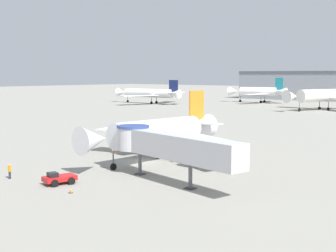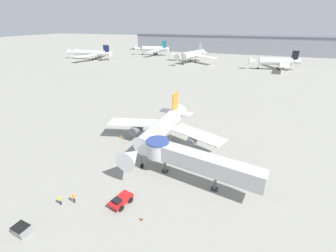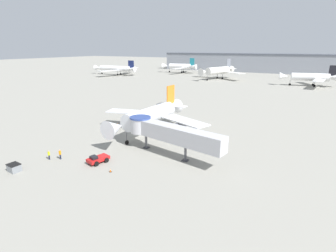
# 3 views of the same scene
# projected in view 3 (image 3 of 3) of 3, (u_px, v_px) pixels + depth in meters

# --- Properties ---
(ground_plane) EXTENTS (800.00, 800.00, 0.00)m
(ground_plane) POSITION_uv_depth(u_px,v_px,m) (141.00, 134.00, 59.36)
(ground_plane) COLOR gray
(main_airplane) EXTENTS (27.36, 24.97, 9.97)m
(main_airplane) POSITION_uv_depth(u_px,v_px,m) (151.00, 116.00, 58.70)
(main_airplane) COLOR silver
(main_airplane) RESTS_ON ground_plane
(jet_bridge) EXTENTS (20.13, 6.77, 6.05)m
(jet_bridge) POSITION_uv_depth(u_px,v_px,m) (167.00, 132.00, 46.85)
(jet_bridge) COLOR #B7B7BC
(jet_bridge) RESTS_ON ground_plane
(pushback_tug_red) EXTENTS (2.82, 3.95, 1.47)m
(pushback_tug_red) POSITION_uv_depth(u_px,v_px,m) (98.00, 159.00, 44.49)
(pushback_tug_red) COLOR red
(pushback_tug_red) RESTS_ON ground_plane
(service_container_gray) EXTENTS (2.12, 1.75, 1.25)m
(service_container_gray) POSITION_uv_depth(u_px,v_px,m) (14.00, 168.00, 41.43)
(service_container_gray) COLOR gray
(service_container_gray) RESTS_ON ground_plane
(traffic_cone_port_wing) EXTENTS (0.49, 0.49, 0.80)m
(traffic_cone_port_wing) POSITION_uv_depth(u_px,v_px,m) (118.00, 125.00, 65.25)
(traffic_cone_port_wing) COLOR black
(traffic_cone_port_wing) RESTS_ON ground_plane
(traffic_cone_apron_front) EXTENTS (0.36, 0.36, 0.61)m
(traffic_cone_apron_front) POSITION_uv_depth(u_px,v_px,m) (110.00, 170.00, 41.32)
(traffic_cone_apron_front) COLOR black
(traffic_cone_apron_front) RESTS_ON ground_plane
(ground_crew_marshaller) EXTENTS (0.26, 0.36, 1.69)m
(ground_crew_marshaller) POSITION_uv_depth(u_px,v_px,m) (49.00, 154.00, 45.68)
(ground_crew_marshaller) COLOR #1E2338
(ground_crew_marshaller) RESTS_ON ground_plane
(ground_crew_wing_walker) EXTENTS (0.27, 0.38, 1.83)m
(ground_crew_wing_walker) POSITION_uv_depth(u_px,v_px,m) (60.00, 154.00, 45.79)
(ground_crew_wing_walker) COLOR #1E2338
(ground_crew_wing_walker) RESTS_ON ground_plane
(background_jet_gray_tail) EXTENTS (33.26, 29.82, 11.93)m
(background_jet_gray_tail) POSITION_uv_depth(u_px,v_px,m) (218.00, 71.00, 159.12)
(background_jet_gray_tail) COLOR white
(background_jet_gray_tail) RESTS_ON ground_plane
(background_jet_navy_tail) EXTENTS (35.03, 37.34, 10.19)m
(background_jet_navy_tail) POSITION_uv_depth(u_px,v_px,m) (116.00, 68.00, 183.87)
(background_jet_navy_tail) COLOR white
(background_jet_navy_tail) RESTS_ON ground_plane
(background_jet_black_tail) EXTENTS (27.17, 29.41, 10.45)m
(background_jet_black_tail) POSITION_uv_depth(u_px,v_px,m) (311.00, 77.00, 130.46)
(background_jet_black_tail) COLOR white
(background_jet_black_tail) RESTS_ON ground_plane
(background_jet_teal_tail) EXTENTS (27.59, 31.06, 11.09)m
(background_jet_teal_tail) POSITION_uv_depth(u_px,v_px,m) (181.00, 66.00, 198.04)
(background_jet_teal_tail) COLOR white
(background_jet_teal_tail) RESTS_ON ground_plane
(terminal_building) EXTENTS (177.51, 22.80, 14.14)m
(terminal_building) POSITION_uv_depth(u_px,v_px,m) (274.00, 63.00, 202.13)
(terminal_building) COLOR gray
(terminal_building) RESTS_ON ground_plane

